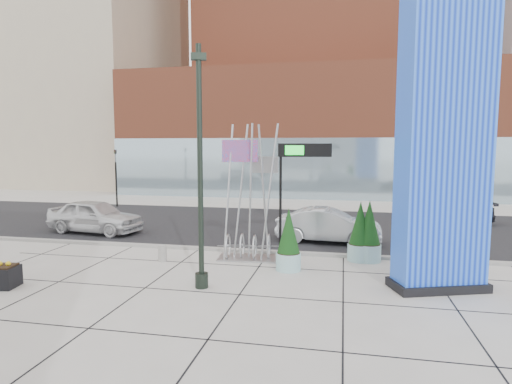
% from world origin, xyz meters
% --- Properties ---
extents(ground, '(160.00, 160.00, 0.00)m').
position_xyz_m(ground, '(0.00, 0.00, 0.00)').
color(ground, '#9E9991').
rests_on(ground, ground).
extents(street_asphalt, '(80.00, 12.00, 0.02)m').
position_xyz_m(street_asphalt, '(0.00, 10.00, 0.01)').
color(street_asphalt, black).
rests_on(street_asphalt, ground).
extents(curb_edge, '(80.00, 0.30, 0.12)m').
position_xyz_m(curb_edge, '(0.00, 4.00, 0.06)').
color(curb_edge, gray).
rests_on(curb_edge, ground).
extents(tower_podium, '(34.00, 10.00, 11.00)m').
position_xyz_m(tower_podium, '(1.00, 27.00, 5.50)').
color(tower_podium, brown).
rests_on(tower_podium, ground).
extents(tower_glass_front, '(34.00, 0.60, 5.00)m').
position_xyz_m(tower_glass_front, '(1.00, 22.20, 2.50)').
color(tower_glass_front, '#8CA5B2').
rests_on(tower_glass_front, ground).
extents(building_beige_left, '(18.00, 20.00, 34.00)m').
position_xyz_m(building_beige_left, '(-26.00, 34.00, 17.00)').
color(building_beige_left, tan).
rests_on(building_beige_left, ground).
extents(blue_pylon, '(3.06, 2.10, 9.37)m').
position_xyz_m(blue_pylon, '(6.83, 0.73, 4.53)').
color(blue_pylon, '#0C2CC1').
rests_on(blue_pylon, ground).
extents(lamp_post, '(0.50, 0.40, 7.34)m').
position_xyz_m(lamp_post, '(-0.30, -0.60, 3.00)').
color(lamp_post, black).
rests_on(lamp_post, ground).
extents(public_art_sculpture, '(2.38, 1.31, 5.22)m').
position_xyz_m(public_art_sculpture, '(0.39, 3.00, 1.37)').
color(public_art_sculpture, '#B0B2B5').
rests_on(public_art_sculpture, ground).
extents(concrete_bollard, '(0.32, 0.32, 0.62)m').
position_xyz_m(concrete_bollard, '(-2.74, 2.00, 0.31)').
color(concrete_bollard, gray).
rests_on(concrete_bollard, ground).
extents(overhead_street_sign, '(2.09, 0.66, 4.46)m').
position_xyz_m(overhead_street_sign, '(2.27, 3.80, 3.83)').
color(overhead_street_sign, black).
rests_on(overhead_street_sign, ground).
extents(round_planter_east, '(0.92, 0.92, 2.29)m').
position_xyz_m(round_planter_east, '(4.60, 3.60, 1.08)').
color(round_planter_east, '#93C3C5').
rests_on(round_planter_east, ground).
extents(round_planter_mid, '(0.94, 0.94, 2.34)m').
position_xyz_m(round_planter_mid, '(4.93, 3.60, 1.11)').
color(round_planter_mid, '#93C3C5').
rests_on(round_planter_mid, ground).
extents(round_planter_west, '(0.88, 0.88, 2.21)m').
position_xyz_m(round_planter_west, '(2.09, 1.80, 1.05)').
color(round_planter_west, '#93C3C5').
rests_on(round_planter_west, ground).
extents(car_white_west, '(5.12, 2.63, 1.67)m').
position_xyz_m(car_white_west, '(-8.28, 6.33, 0.83)').
color(car_white_west, silver).
rests_on(car_white_west, ground).
extents(car_silver_mid, '(4.74, 1.90, 1.53)m').
position_xyz_m(car_silver_mid, '(3.32, 6.49, 0.77)').
color(car_silver_mid, '#B5B9BD').
rests_on(car_silver_mid, ground).
extents(car_dark_east, '(4.71, 2.54, 1.30)m').
position_xyz_m(car_dark_east, '(9.85, 12.45, 0.65)').
color(car_dark_east, black).
rests_on(car_dark_east, ground).
extents(traffic_signal, '(0.15, 0.18, 4.10)m').
position_xyz_m(traffic_signal, '(-12.00, 15.00, 2.30)').
color(traffic_signal, black).
rests_on(traffic_signal, ground).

